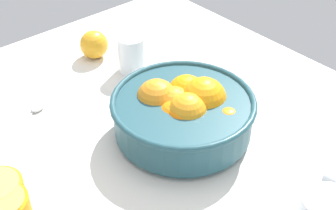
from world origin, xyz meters
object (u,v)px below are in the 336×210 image
at_px(fruit_bowl, 184,112).
at_px(cutting_board, 0,205).
at_px(second_glass, 132,56).
at_px(spoon, 25,117).
at_px(orange_half_2, 3,208).
at_px(loose_orange_1, 94,45).

bearing_deg(fruit_bowl, cutting_board, -99.25).
bearing_deg(fruit_bowl, second_glass, 165.82).
bearing_deg(fruit_bowl, spoon, -138.69).
distance_m(cutting_board, spoon, 0.23).
xyz_separation_m(second_glass, cutting_board, (0.18, -0.41, -0.03)).
bearing_deg(spoon, fruit_bowl, 41.31).
relative_size(orange_half_2, loose_orange_1, 1.26).
bearing_deg(orange_half_2, second_glass, 117.62).
bearing_deg(loose_orange_1, spoon, -65.98).
xyz_separation_m(cutting_board, loose_orange_1, (-0.29, 0.38, 0.03)).
relative_size(second_glass, loose_orange_1, 1.28).
bearing_deg(loose_orange_1, cutting_board, -52.49).
relative_size(cutting_board, loose_orange_1, 3.80).
xyz_separation_m(cutting_board, orange_half_2, (0.03, -0.01, 0.03)).
distance_m(second_glass, orange_half_2, 0.47).
height_order(fruit_bowl, cutting_board, fruit_bowl).
relative_size(fruit_bowl, cutting_board, 1.07).
bearing_deg(second_glass, cutting_board, -65.70).
bearing_deg(orange_half_2, loose_orange_1, 130.06).
height_order(second_glass, cutting_board, second_glass).
height_order(cutting_board, orange_half_2, orange_half_2).
relative_size(fruit_bowl, spoon, 1.77).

